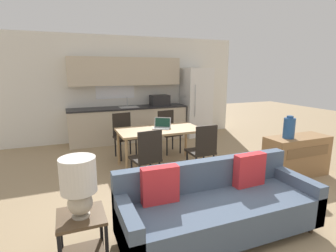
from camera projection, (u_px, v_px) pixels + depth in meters
name	position (u px, v px, depth m)	size (l,w,h in m)	color
ground_plane	(216.00, 231.00, 3.05)	(20.00, 20.00, 0.00)	#9E8460
wall_back	(125.00, 88.00, 6.97)	(6.40, 0.07, 2.70)	silver
kitchen_counter	(129.00, 109.00, 6.81)	(3.03, 0.65, 2.15)	beige
refrigerator	(196.00, 102.00, 7.37)	(0.71, 0.76, 1.89)	white
dining_table	(160.00, 132.00, 4.98)	(1.58, 0.84, 0.74)	tan
couch	(217.00, 206.00, 2.94)	(2.23, 0.80, 0.85)	#3D2D1E
side_table	(82.00, 233.00, 2.42)	(0.42, 0.42, 0.54)	brown
table_lamp	(79.00, 183.00, 2.30)	(0.32, 0.32, 0.55)	#B2A893
credenza	(296.00, 156.00, 4.60)	(1.15, 0.46, 0.71)	olive
vase	(289.00, 128.00, 4.38)	(0.19, 0.19, 0.38)	#234C84
dining_chair_far_right	(168.00, 130.00, 5.92)	(0.47, 0.47, 0.94)	black
dining_chair_near_left	(147.00, 155.00, 4.13)	(0.47, 0.47, 0.94)	black
dining_chair_far_left	(124.00, 133.00, 5.57)	(0.47, 0.47, 0.94)	black
dining_chair_near_right	(203.00, 149.00, 4.50)	(0.43, 0.43, 0.94)	black
laptop	(162.00, 126.00, 5.04)	(0.40, 0.38, 0.20)	#B7BABC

